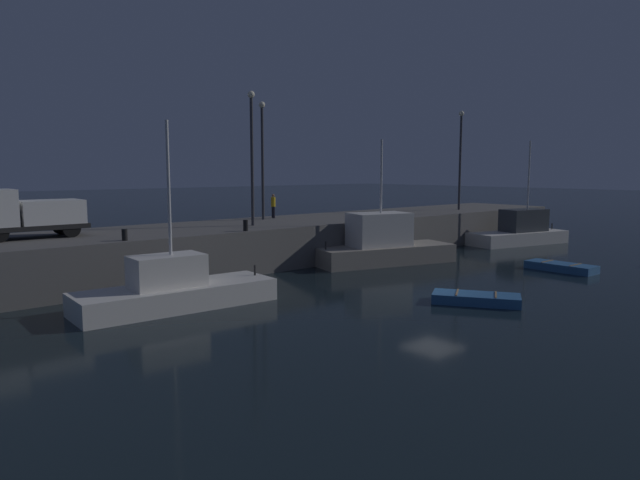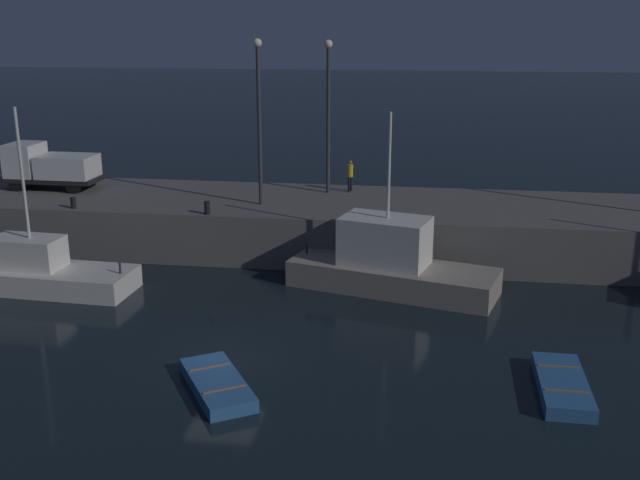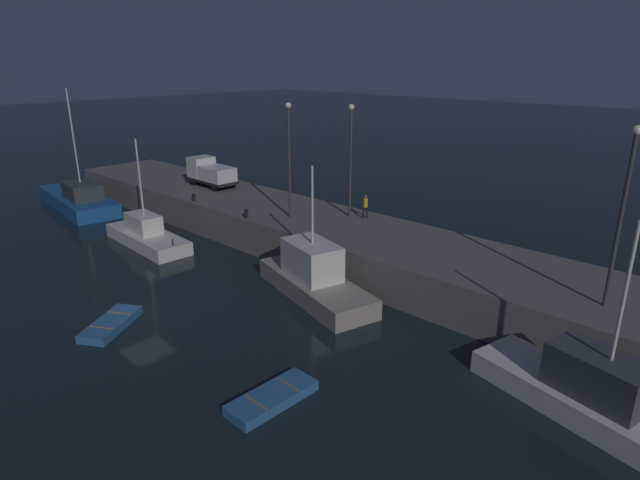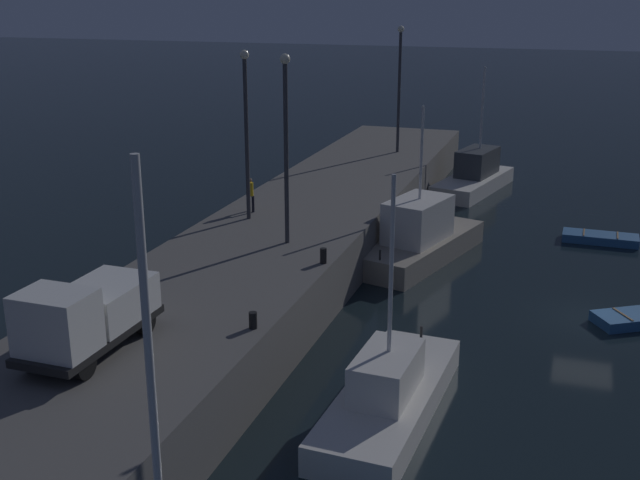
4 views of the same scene
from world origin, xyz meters
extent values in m
plane|color=black|center=(0.00, 0.00, 0.00)|extent=(320.00, 320.00, 0.00)
cube|color=#5B5956|center=(0.00, 14.29, 1.30)|extent=(60.44, 7.99, 2.60)
cube|color=gray|center=(5.62, 8.37, 0.59)|extent=(9.76, 5.43, 1.18)
cube|color=silver|center=(5.22, 8.48, 2.25)|extent=(4.29, 3.23, 2.15)
cylinder|color=silver|center=(5.32, 8.45, 5.66)|extent=(0.14, 0.14, 4.67)
cylinder|color=#262626|center=(1.51, 9.51, 1.43)|extent=(0.10, 0.10, 0.50)
cube|color=silver|center=(-10.30, 6.19, 0.50)|extent=(8.95, 3.28, 1.00)
cube|color=silver|center=(-10.70, 6.21, 1.70)|extent=(3.22, 1.90, 1.40)
cylinder|color=silver|center=(-10.51, 6.20, 5.30)|extent=(0.14, 0.14, 5.79)
cylinder|color=#262626|center=(-6.25, 5.96, 1.25)|extent=(0.10, 0.10, 0.50)
cube|color=silver|center=(21.15, 7.82, 0.52)|extent=(9.19, 4.79, 1.03)
cube|color=#33383D|center=(21.74, 7.68, 1.94)|extent=(4.11, 2.78, 1.82)
cylinder|color=silver|center=(22.10, 7.60, 5.64)|extent=(0.14, 0.14, 5.57)
cylinder|color=#262626|center=(25.07, 6.91, 1.28)|extent=(0.10, 0.10, 0.50)
cube|color=#2D6099|center=(11.63, -0.55, 0.23)|extent=(1.60, 4.05, 0.47)
cube|color=olive|center=(11.62, -1.43, 0.49)|extent=(1.39, 0.10, 0.04)
cube|color=olive|center=(11.65, 0.34, 0.49)|extent=(1.39, 0.10, 0.04)
cube|color=#2D6099|center=(0.39, -2.09, 0.22)|extent=(3.39, 4.13, 0.45)
cube|color=olive|center=(0.85, -2.82, 0.47)|extent=(1.24, 0.82, 0.04)
cube|color=olive|center=(-0.06, -1.37, 0.47)|extent=(1.24, 0.82, 0.04)
cylinder|color=#38383D|center=(-1.45, 13.07, 6.54)|extent=(0.20, 0.20, 7.88)
sphere|color=#F9EFCC|center=(-1.45, 13.07, 10.66)|extent=(0.44, 0.44, 0.44)
cylinder|color=#38383D|center=(1.61, 16.25, 6.47)|extent=(0.20, 0.20, 7.75)
sphere|color=#F9EFCC|center=(1.61, 16.25, 10.53)|extent=(0.44, 0.44, 0.44)
cylinder|color=#38383D|center=(20.27, 13.05, 6.65)|extent=(0.20, 0.20, 8.10)
sphere|color=#F9EFCC|center=(20.27, 13.05, 10.87)|extent=(0.44, 0.44, 0.44)
cylinder|color=black|center=(-12.15, 14.04, 3.05)|extent=(0.91, 0.30, 0.90)
cylinder|color=black|center=(-12.12, 15.85, 3.05)|extent=(0.91, 0.30, 0.90)
cube|color=black|center=(-13.81, 14.98, 3.17)|extent=(5.29, 2.25, 0.25)
cube|color=silver|center=(-12.87, 14.96, 3.91)|extent=(3.09, 2.21, 1.22)
cylinder|color=black|center=(2.74, 16.49, 3.01)|extent=(0.14, 0.14, 0.83)
cylinder|color=black|center=(2.83, 16.81, 3.01)|extent=(0.14, 0.14, 0.83)
cylinder|color=yellow|center=(2.79, 16.65, 3.78)|extent=(0.40, 0.40, 0.69)
sphere|color=#8C664C|center=(2.79, 16.65, 4.24)|extent=(0.20, 0.20, 0.20)
cylinder|color=black|center=(-10.64, 10.85, 2.89)|extent=(0.28, 0.28, 0.58)
cylinder|color=black|center=(-3.61, 10.67, 2.92)|extent=(0.28, 0.28, 0.64)
camera|label=1|loc=(-21.90, -16.76, 6.10)|focal=32.23mm
camera|label=2|loc=(6.91, -23.52, 11.77)|focal=41.84mm
camera|label=3|loc=(26.14, -13.00, 13.82)|focal=29.85mm
camera|label=4|loc=(-33.23, 1.01, 13.51)|focal=44.67mm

